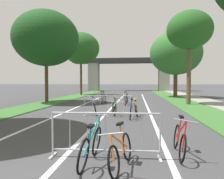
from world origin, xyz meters
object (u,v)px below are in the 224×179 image
Objects in this scene: bicycle_purple_2 at (126,99)px; bicycle_orange_8 at (121,151)px; tree_right_pine_far at (176,53)px; crowd_barrier_nearest at (105,135)px; crowd_barrier_third at (110,97)px; bicycle_white_7 at (95,107)px; bicycle_black_9 at (103,99)px; bicycle_silver_0 at (126,100)px; bicycle_blue_1 at (131,110)px; tree_left_maple_mid at (46,38)px; tree_left_pine_near at (81,48)px; bicycle_yellow_6 at (136,109)px; bicycle_green_4 at (114,108)px; crowd_barrier_second at (108,106)px; bicycle_teal_5 at (91,146)px; tree_right_oak_mid at (189,31)px; bicycle_red_3 at (179,140)px.

bicycle_orange_8 is at bearing 79.55° from bicycle_purple_2.
crowd_barrier_nearest is (-5.03, -19.74, -4.42)m from tree_right_pine_far.
bicycle_purple_2 is (1.26, 0.59, -0.17)m from crowd_barrier_third.
bicycle_orange_8 is at bearing -102.89° from tree_right_pine_far.
bicycle_white_7 is 1.13× the size of bicycle_orange_8.
bicycle_white_7 is 1.01× the size of bicycle_black_9.
bicycle_silver_0 is 1.13× the size of bicycle_purple_2.
bicycle_white_7 is (-1.94, 0.93, 0.01)m from bicycle_blue_1.
crowd_barrier_nearest is at bearing -61.00° from tree_left_maple_mid.
tree_left_pine_near reaches higher than bicycle_purple_2.
tree_left_maple_mid is 7.21m from crowd_barrier_third.
tree_left_pine_near is at bearing 109.93° from bicycle_yellow_6.
tree_left_pine_near is 5.07× the size of bicycle_green_4.
tree_left_pine_near is 4.56× the size of bicycle_white_7.
crowd_barrier_second is 1.58× the size of bicycle_green_4.
bicycle_teal_5 is at bearing -102.09° from bicycle_yellow_6.
tree_right_oak_mid is 2.78× the size of crowd_barrier_nearest.
bicycle_yellow_6 is at bearing -125.61° from tree_right_oak_mid.
bicycle_teal_5 is (0.22, -6.68, 0.01)m from bicycle_green_4.
tree_left_pine_near is 1.10× the size of tree_right_pine_far.
tree_right_oak_mid is at bearing -93.04° from tree_right_pine_far.
tree_left_maple_mid is at bearing 120.50° from bicycle_teal_5.
tree_left_pine_near is at bearing 88.33° from tree_left_maple_mid.
bicycle_teal_5 reaches higher than bicycle_white_7.
bicycle_silver_0 is 1.10× the size of bicycle_green_4.
tree_right_oak_mid is 4.00× the size of bicycle_silver_0.
bicycle_orange_8 is 13.04m from bicycle_black_9.
crowd_barrier_nearest is (6.77, -12.21, -4.81)m from tree_left_maple_mid.
bicycle_blue_1 is 1.11× the size of bicycle_orange_8.
bicycle_purple_2 is at bearing 65.37° from bicycle_white_7.
bicycle_blue_1 reaches higher than bicycle_green_4.
tree_left_pine_near is at bearing 167.86° from tree_right_pine_far.
crowd_barrier_second reaches higher than bicycle_teal_5.
crowd_barrier_second is at bearing -168.67° from bicycle_yellow_6.
crowd_barrier_nearest is 1.46× the size of bicycle_teal_5.
crowd_barrier_nearest reaches higher than bicycle_blue_1.
bicycle_purple_2 is at bearing 25.13° from crowd_barrier_third.
bicycle_silver_0 reaches higher than bicycle_red_3.
bicycle_yellow_6 is (0.24, 0.83, -0.03)m from bicycle_blue_1.
tree_left_pine_near is at bearing 106.27° from crowd_barrier_nearest.
bicycle_red_3 is at bearing -77.03° from bicycle_blue_1.
crowd_barrier_nearest reaches higher than bicycle_white_7.
tree_left_maple_mid is 10.72m from bicycle_yellow_6.
bicycle_green_4 is 6.68m from bicycle_teal_5.
tree_right_pine_far is 4.18× the size of bicycle_black_9.
bicycle_blue_1 is at bearing -67.56° from tree_left_pine_near.
tree_left_pine_near reaches higher than tree_left_maple_mid.
crowd_barrier_third reaches higher than bicycle_white_7.
tree_right_oak_mid is at bearing 50.11° from bicycle_yellow_6.
tree_left_maple_mid is 10.03m from tree_left_pine_near.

